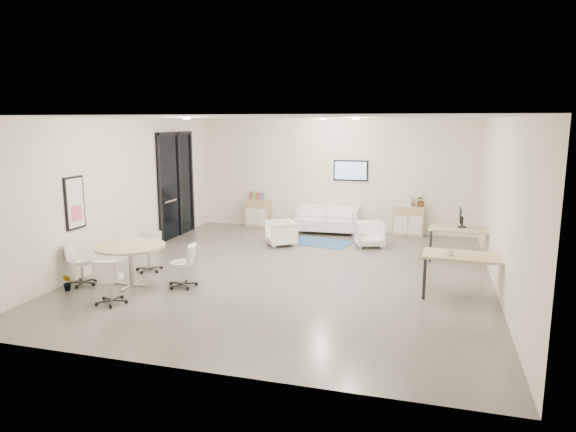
# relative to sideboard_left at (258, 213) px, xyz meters

# --- Properties ---
(room_shell) EXTENTS (9.60, 10.60, 4.80)m
(room_shell) POSITION_rel_sideboard_left_xyz_m (2.23, -4.28, 1.19)
(room_shell) COLOR #5D5B54
(room_shell) RESTS_ON ground
(glass_door) EXTENTS (0.09, 1.90, 2.85)m
(glass_door) POSITION_rel_sideboard_left_xyz_m (-1.72, -1.77, 1.09)
(glass_door) COLOR black
(glass_door) RESTS_ON room_shell
(artwork) EXTENTS (0.05, 0.54, 1.04)m
(artwork) POSITION_rel_sideboard_left_xyz_m (-1.74, -5.88, 1.13)
(artwork) COLOR black
(artwork) RESTS_ON room_shell
(wall_tv) EXTENTS (0.98, 0.06, 0.58)m
(wall_tv) POSITION_rel_sideboard_left_xyz_m (2.73, 0.18, 1.34)
(wall_tv) COLOR black
(wall_tv) RESTS_ON room_shell
(ceiling_spots) EXTENTS (3.14, 4.14, 0.03)m
(ceiling_spots) POSITION_rel_sideboard_left_xyz_m (2.03, -3.45, 2.77)
(ceiling_spots) COLOR #FFEAC6
(ceiling_spots) RESTS_ON room_shell
(sideboard_left) EXTENTS (0.74, 0.38, 0.83)m
(sideboard_left) POSITION_rel_sideboard_left_xyz_m (0.00, 0.00, 0.00)
(sideboard_left) COLOR tan
(sideboard_left) RESTS_ON room_shell
(sideboard_right) EXTENTS (0.84, 0.41, 0.84)m
(sideboard_right) POSITION_rel_sideboard_left_xyz_m (4.39, -0.01, 0.00)
(sideboard_right) COLOR tan
(sideboard_right) RESTS_ON room_shell
(books) EXTENTS (0.43, 0.14, 0.22)m
(books) POSITION_rel_sideboard_left_xyz_m (-0.04, 0.00, 0.53)
(books) COLOR red
(books) RESTS_ON sideboard_left
(printer) EXTENTS (0.46, 0.39, 0.31)m
(printer) POSITION_rel_sideboard_left_xyz_m (4.23, -0.01, 0.57)
(printer) COLOR white
(printer) RESTS_ON sideboard_right
(loveseat) EXTENTS (1.77, 0.95, 0.65)m
(loveseat) POSITION_rel_sideboard_left_xyz_m (2.18, -0.22, -0.06)
(loveseat) COLOR white
(loveseat) RESTS_ON room_shell
(blue_rug) EXTENTS (1.67, 1.26, 0.01)m
(blue_rug) POSITION_rel_sideboard_left_xyz_m (2.27, -1.50, -0.41)
(blue_rug) COLOR #2F5492
(blue_rug) RESTS_ON room_shell
(armchair_left) EXTENTS (0.91, 0.92, 0.70)m
(armchair_left) POSITION_rel_sideboard_left_xyz_m (1.33, -2.04, -0.06)
(armchair_left) COLOR white
(armchair_left) RESTS_ON room_shell
(armchair_right) EXTENTS (0.84, 0.81, 0.71)m
(armchair_right) POSITION_rel_sideboard_left_xyz_m (3.53, -1.57, -0.06)
(armchair_right) COLOR white
(armchair_right) RESTS_ON room_shell
(desk_rear) EXTENTS (1.49, 0.83, 0.75)m
(desk_rear) POSITION_rel_sideboard_left_xyz_m (5.69, -2.33, 0.26)
(desk_rear) COLOR tan
(desk_rear) RESTS_ON room_shell
(desk_front) EXTENTS (1.54, 0.84, 0.78)m
(desk_front) POSITION_rel_sideboard_left_xyz_m (5.63, -4.91, 0.29)
(desk_front) COLOR tan
(desk_front) RESTS_ON room_shell
(monitor) EXTENTS (0.20, 0.50, 0.44)m
(monitor) POSITION_rel_sideboard_left_xyz_m (5.64, -2.18, 0.57)
(monitor) COLOR black
(monitor) RESTS_ON desk_rear
(round_table) EXTENTS (1.32, 1.32, 0.80)m
(round_table) POSITION_rel_sideboard_left_xyz_m (-0.49, -5.97, 0.31)
(round_table) COLOR tan
(round_table) RESTS_ON room_shell
(meeting_chairs) EXTENTS (2.62, 2.62, 0.82)m
(meeting_chairs) POSITION_rel_sideboard_left_xyz_m (-0.49, -5.97, -0.00)
(meeting_chairs) COLOR white
(meeting_chairs) RESTS_ON room_shell
(plant_cabinet) EXTENTS (0.37, 0.40, 0.26)m
(plant_cabinet) POSITION_rel_sideboard_left_xyz_m (4.72, -0.02, 0.55)
(plant_cabinet) COLOR #3F7F3F
(plant_cabinet) RESTS_ON sideboard_right
(plant_floor) EXTENTS (0.29, 0.37, 0.14)m
(plant_floor) POSITION_rel_sideboard_left_xyz_m (-1.47, -6.58, -0.34)
(plant_floor) COLOR #3F7F3F
(plant_floor) RESTS_ON room_shell
(cup) EXTENTS (0.14, 0.12, 0.11)m
(cup) POSITION_rel_sideboard_left_xyz_m (5.36, -5.00, 0.43)
(cup) COLOR white
(cup) RESTS_ON desk_front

